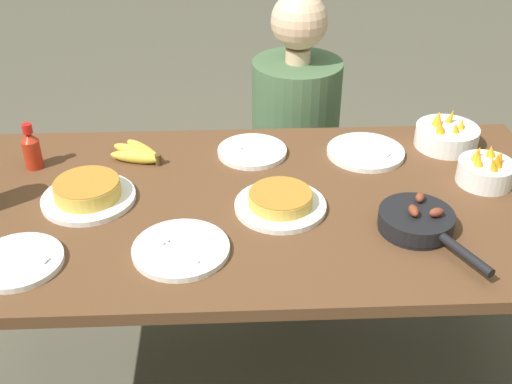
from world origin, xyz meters
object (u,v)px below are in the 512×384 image
object	(u,v)px
frittata_plate_center	(88,193)
person_figure	(294,162)
empty_plate_far_left	(18,262)
empty_plate_near_front	(253,151)
empty_plate_far_right	(181,249)
fruit_bowl_mango	(486,171)
fruit_bowl_citrus	(446,136)
banana_bunch	(139,153)
skillet	(418,222)
empty_plate_mid_edge	(366,152)
hot_sauce_bottle	(31,149)
frittata_plate_side	(280,202)

from	to	relation	value
frittata_plate_center	person_figure	bearing A→B (deg)	45.38
empty_plate_far_left	frittata_plate_center	bearing A→B (deg)	65.99
person_figure	empty_plate_near_front	bearing A→B (deg)	-113.42
frittata_plate_center	person_figure	xyz separation A→B (m)	(0.65, 0.66, -0.30)
empty_plate_far_right	fruit_bowl_mango	bearing A→B (deg)	18.68
empty_plate_near_front	fruit_bowl_citrus	size ratio (longest dim) A/B	1.09
empty_plate_far_left	fruit_bowl_citrus	world-z (taller)	fruit_bowl_citrus
banana_bunch	fruit_bowl_citrus	size ratio (longest dim) A/B	0.89
fruit_bowl_citrus	fruit_bowl_mango	bearing A→B (deg)	-78.14
skillet	fruit_bowl_mango	bearing A→B (deg)	105.56
empty_plate_near_front	person_figure	distance (m)	0.52
empty_plate_mid_edge	person_figure	size ratio (longest dim) A/B	0.22
hot_sauce_bottle	empty_plate_far_left	bearing A→B (deg)	-81.14
empty_plate_far_left	empty_plate_far_right	world-z (taller)	same
skillet	empty_plate_far_right	bearing A→B (deg)	-110.21
empty_plate_far_right	skillet	bearing A→B (deg)	5.99
empty_plate_far_right	person_figure	xyz separation A→B (m)	(0.38, 0.91, -0.28)
banana_bunch	fruit_bowl_mango	distance (m)	1.05
fruit_bowl_mango	skillet	bearing A→B (deg)	-138.24
empty_plate_near_front	fruit_bowl_mango	bearing A→B (deg)	-16.80
fruit_bowl_mango	person_figure	world-z (taller)	person_figure
banana_bunch	fruit_bowl_mango	size ratio (longest dim) A/B	1.09
empty_plate_far_left	frittata_plate_side	bearing A→B (deg)	18.08
empty_plate_near_front	fruit_bowl_citrus	world-z (taller)	fruit_bowl_citrus
person_figure	empty_plate_mid_edge	bearing A→B (deg)	-67.45
banana_bunch	empty_plate_far_left	bearing A→B (deg)	-115.10
hot_sauce_bottle	empty_plate_mid_edge	bearing A→B (deg)	1.94
empty_plate_mid_edge	empty_plate_far_right	bearing A→B (deg)	-139.38
empty_plate_far_right	empty_plate_far_left	bearing A→B (deg)	-175.40
skillet	empty_plate_far_left	xyz separation A→B (m)	(-1.01, -0.10, -0.02)
banana_bunch	frittata_plate_side	xyz separation A→B (m)	(0.42, -0.30, 0.00)
frittata_plate_side	hot_sauce_bottle	bearing A→B (deg)	160.53
empty_plate_near_front	empty_plate_far_right	world-z (taller)	same
empty_plate_far_left	person_figure	size ratio (longest dim) A/B	0.20
empty_plate_far_right	fruit_bowl_citrus	xyz separation A→B (m)	(0.83, 0.52, 0.03)
banana_bunch	fruit_bowl_citrus	xyz separation A→B (m)	(0.98, 0.04, 0.02)
frittata_plate_center	fruit_bowl_mango	world-z (taller)	fruit_bowl_mango
empty_plate_far_left	fruit_bowl_citrus	xyz separation A→B (m)	(1.22, 0.56, 0.03)
fruit_bowl_citrus	hot_sauce_bottle	xyz separation A→B (m)	(-1.30, -0.08, 0.03)
empty_plate_far_left	hot_sauce_bottle	bearing A→B (deg)	98.86
banana_bunch	empty_plate_far_right	bearing A→B (deg)	-72.07
empty_plate_mid_edge	hot_sauce_bottle	distance (m)	1.03
empty_plate_far_left	empty_plate_mid_edge	size ratio (longest dim) A/B	0.91
empty_plate_mid_edge	frittata_plate_center	bearing A→B (deg)	-164.38
empty_plate_far_right	fruit_bowl_mango	distance (m)	0.92
empty_plate_far_right	fruit_bowl_mango	world-z (taller)	fruit_bowl_mango
banana_bunch	hot_sauce_bottle	world-z (taller)	hot_sauce_bottle
hot_sauce_bottle	frittata_plate_side	bearing A→B (deg)	-19.47
skillet	frittata_plate_side	distance (m)	0.37
hot_sauce_bottle	fruit_bowl_citrus	bearing A→B (deg)	3.54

